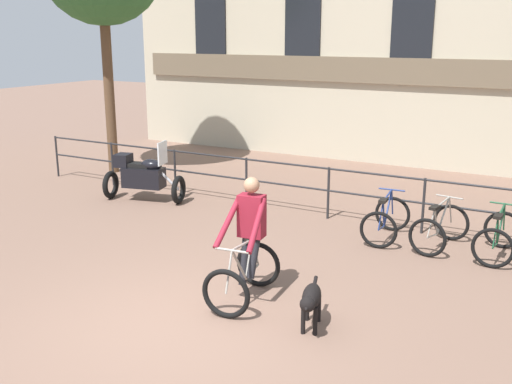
% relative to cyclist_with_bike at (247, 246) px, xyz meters
% --- Properties ---
extents(ground_plane, '(60.00, 60.00, 0.00)m').
position_rel_cyclist_with_bike_xyz_m(ground_plane, '(-0.43, -1.22, -0.76)').
color(ground_plane, '#7A5B4C').
extents(canal_railing, '(15.05, 0.05, 1.05)m').
position_rel_cyclist_with_bike_xyz_m(canal_railing, '(-0.43, 3.98, -0.05)').
color(canal_railing, '#232326').
rests_on(canal_railing, ground_plane).
extents(building_facade, '(18.00, 0.72, 8.45)m').
position_rel_cyclist_with_bike_xyz_m(building_facade, '(-0.43, 9.77, 3.44)').
color(building_facade, '#BCB299').
rests_on(building_facade, ground_plane).
extents(cyclist_with_bike, '(0.81, 1.24, 1.70)m').
position_rel_cyclist_with_bike_xyz_m(cyclist_with_bike, '(0.00, 0.00, 0.00)').
color(cyclist_with_bike, black).
rests_on(cyclist_with_bike, ground_plane).
extents(dog, '(0.40, 0.95, 0.59)m').
position_rel_cyclist_with_bike_xyz_m(dog, '(1.17, -0.45, -0.35)').
color(dog, black).
rests_on(dog, ground_plane).
extents(parked_motorcycle, '(1.85, 1.01, 1.35)m').
position_rel_cyclist_with_bike_xyz_m(parked_motorcycle, '(-4.49, 3.23, -0.20)').
color(parked_motorcycle, black).
rests_on(parked_motorcycle, ground_plane).
extents(parked_bicycle_near_lamp, '(0.73, 1.15, 0.86)m').
position_rel_cyclist_with_bike_xyz_m(parked_bicycle_near_lamp, '(0.95, 3.33, -0.41)').
color(parked_bicycle_near_lamp, black).
rests_on(parked_bicycle_near_lamp, ground_plane).
extents(parked_bicycle_mid_left, '(0.83, 1.20, 0.86)m').
position_rel_cyclist_with_bike_xyz_m(parked_bicycle_mid_left, '(1.90, 3.33, -0.41)').
color(parked_bicycle_mid_left, black).
rests_on(parked_bicycle_mid_left, ground_plane).
extents(parked_bicycle_mid_right, '(0.69, 1.13, 0.86)m').
position_rel_cyclist_with_bike_xyz_m(parked_bicycle_mid_right, '(2.85, 3.33, -0.41)').
color(parked_bicycle_mid_right, black).
rests_on(parked_bicycle_mid_right, ground_plane).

